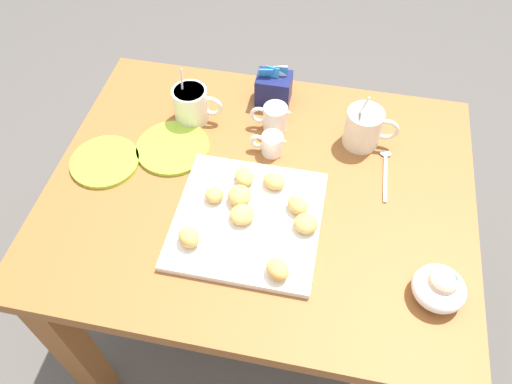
# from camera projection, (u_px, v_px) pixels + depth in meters

# --- Properties ---
(ground_plane) EXTENTS (8.00, 8.00, 0.00)m
(ground_plane) POSITION_uv_depth(u_px,v_px,m) (259.00, 316.00, 1.73)
(ground_plane) COLOR #514C47
(dining_table) EXTENTS (0.98, 0.79, 0.72)m
(dining_table) POSITION_uv_depth(u_px,v_px,m) (260.00, 220.00, 1.27)
(dining_table) COLOR #935628
(dining_table) RESTS_ON ground_plane
(pastry_plate_square) EXTENTS (0.32, 0.32, 0.02)m
(pastry_plate_square) POSITION_uv_depth(u_px,v_px,m) (248.00, 220.00, 1.10)
(pastry_plate_square) COLOR white
(pastry_plate_square) RESTS_ON dining_table
(coffee_mug_cream_left) EXTENTS (0.13, 0.09, 0.14)m
(coffee_mug_cream_left) POSITION_uv_depth(u_px,v_px,m) (192.00, 104.00, 1.27)
(coffee_mug_cream_left) COLOR silver
(coffee_mug_cream_left) RESTS_ON dining_table
(coffee_mug_cream_right) EXTENTS (0.13, 0.09, 0.15)m
(coffee_mug_cream_right) POSITION_uv_depth(u_px,v_px,m) (364.00, 127.00, 1.21)
(coffee_mug_cream_right) COLOR silver
(coffee_mug_cream_right) RESTS_ON dining_table
(cream_pitcher_white) EXTENTS (0.10, 0.06, 0.07)m
(cream_pitcher_white) POSITION_uv_depth(u_px,v_px,m) (275.00, 117.00, 1.25)
(cream_pitcher_white) COLOR white
(cream_pitcher_white) RESTS_ON dining_table
(sugar_caddy) EXTENTS (0.09, 0.07, 0.11)m
(sugar_caddy) POSITION_uv_depth(u_px,v_px,m) (274.00, 88.00, 1.32)
(sugar_caddy) COLOR #191E51
(sugar_caddy) RESTS_ON dining_table
(ice_cream_bowl) EXTENTS (0.11, 0.11, 0.08)m
(ice_cream_bowl) POSITION_uv_depth(u_px,v_px,m) (440.00, 287.00, 0.97)
(ice_cream_bowl) COLOR white
(ice_cream_bowl) RESTS_ON dining_table
(chocolate_sauce_pitcher) EXTENTS (0.09, 0.05, 0.06)m
(chocolate_sauce_pitcher) POSITION_uv_depth(u_px,v_px,m) (272.00, 143.00, 1.21)
(chocolate_sauce_pitcher) COLOR white
(chocolate_sauce_pitcher) RESTS_ON dining_table
(saucer_lime_left) EXTENTS (0.18, 0.18, 0.01)m
(saucer_lime_left) POSITION_uv_depth(u_px,v_px,m) (173.00, 148.00, 1.24)
(saucer_lime_left) COLOR #9EC633
(saucer_lime_left) RESTS_ON dining_table
(saucer_lime_right) EXTENTS (0.17, 0.17, 0.01)m
(saucer_lime_right) POSITION_uv_depth(u_px,v_px,m) (104.00, 163.00, 1.21)
(saucer_lime_right) COLOR #9EC633
(saucer_lime_right) RESTS_ON dining_table
(loose_spoon_near_saucer) EXTENTS (0.03, 0.16, 0.01)m
(loose_spoon_near_saucer) POSITION_uv_depth(u_px,v_px,m) (385.00, 168.00, 1.20)
(loose_spoon_near_saucer) COLOR silver
(loose_spoon_near_saucer) RESTS_ON dining_table
(beignet_0) EXTENTS (0.06, 0.06, 0.03)m
(beignet_0) POSITION_uv_depth(u_px,v_px,m) (274.00, 181.00, 1.14)
(beignet_0) COLOR #DBA351
(beignet_0) RESTS_ON pastry_plate_square
(beignet_1) EXTENTS (0.05, 0.05, 0.03)m
(beignet_1) POSITION_uv_depth(u_px,v_px,m) (306.00, 223.00, 1.07)
(beignet_1) COLOR #DBA351
(beignet_1) RESTS_ON pastry_plate_square
(beignet_2) EXTENTS (0.07, 0.07, 0.03)m
(beignet_2) POSITION_uv_depth(u_px,v_px,m) (242.00, 215.00, 1.08)
(beignet_2) COLOR #DBA351
(beignet_2) RESTS_ON pastry_plate_square
(beignet_3) EXTENTS (0.07, 0.07, 0.04)m
(beignet_3) POSITION_uv_depth(u_px,v_px,m) (278.00, 270.00, 0.99)
(beignet_3) COLOR #DBA351
(beignet_3) RESTS_ON pastry_plate_square
(beignet_4) EXTENTS (0.06, 0.06, 0.03)m
(beignet_4) POSITION_uv_depth(u_px,v_px,m) (214.00, 195.00, 1.11)
(beignet_4) COLOR #DBA351
(beignet_4) RESTS_ON pastry_plate_square
(beignet_5) EXTENTS (0.05, 0.06, 0.04)m
(beignet_5) POSITION_uv_depth(u_px,v_px,m) (239.00, 196.00, 1.11)
(beignet_5) COLOR #DBA351
(beignet_5) RESTS_ON pastry_plate_square
(beignet_6) EXTENTS (0.06, 0.07, 0.03)m
(beignet_6) POSITION_uv_depth(u_px,v_px,m) (244.00, 176.00, 1.15)
(beignet_6) COLOR #DBA351
(beignet_6) RESTS_ON pastry_plate_square
(beignet_7) EXTENTS (0.06, 0.06, 0.03)m
(beignet_7) POSITION_uv_depth(u_px,v_px,m) (298.00, 205.00, 1.10)
(beignet_7) COLOR #DBA351
(beignet_7) RESTS_ON pastry_plate_square
(beignet_8) EXTENTS (0.07, 0.07, 0.04)m
(beignet_8) POSITION_uv_depth(u_px,v_px,m) (189.00, 237.00, 1.04)
(beignet_8) COLOR #DBA351
(beignet_8) RESTS_ON pastry_plate_square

